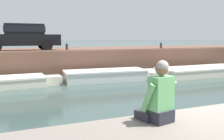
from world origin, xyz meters
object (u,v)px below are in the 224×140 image
at_px(boat_moored_east_cream, 198,71).
at_px(car_left_inner_black, 22,36).
at_px(boat_moored_west_cream, 1,83).
at_px(mooring_bollard_mid, 67,47).
at_px(person_seated_left, 159,98).
at_px(mooring_bollard_east, 161,46).
at_px(bottle_drink, 158,117).
at_px(boat_moored_central_white, 109,75).

bearing_deg(boat_moored_east_cream, car_left_inner_black, 159.53).
xyz_separation_m(boat_moored_west_cream, mooring_bollard_mid, (3.39, 1.51, 1.53)).
height_order(boat_moored_west_cream, person_seated_left, person_seated_left).
bearing_deg(mooring_bollard_east, car_left_inner_black, 169.03).
distance_m(car_left_inner_black, mooring_bollard_east, 8.61).
bearing_deg(boat_moored_west_cream, mooring_bollard_east, 8.95).
xyz_separation_m(person_seated_left, bottle_drink, (-0.05, -0.07, -0.28)).
distance_m(mooring_bollard_mid, person_seated_left, 10.68).
xyz_separation_m(car_left_inner_black, mooring_bollard_mid, (2.24, -1.63, -0.61)).
xyz_separation_m(boat_moored_east_cream, mooring_bollard_east, (-1.36, 2.02, 1.52)).
bearing_deg(boat_moored_east_cream, mooring_bollard_east, 123.91).
height_order(boat_moored_central_white, bottle_drink, bottle_drink).
bearing_deg(boat_moored_west_cream, bottle_drink, -75.05).
bearing_deg(boat_moored_central_white, bottle_drink, -107.37).
relative_size(boat_moored_west_cream, car_left_inner_black, 1.19).
bearing_deg(boat_moored_east_cream, mooring_bollard_mid, 165.02).
bearing_deg(mooring_bollard_east, person_seated_left, -123.64).
height_order(car_left_inner_black, mooring_bollard_east, car_left_inner_black).
bearing_deg(car_left_inner_black, bottle_drink, -83.97).
distance_m(mooring_bollard_mid, mooring_bollard_east, 6.19).
xyz_separation_m(car_left_inner_black, bottle_drink, (1.30, -12.33, -1.30)).
xyz_separation_m(boat_moored_central_white, bottle_drink, (-2.87, -9.17, 0.80)).
distance_m(boat_moored_east_cream, bottle_drink, 12.17).
distance_m(boat_moored_east_cream, car_left_inner_black, 10.66).
height_order(person_seated_left, bottle_drink, person_seated_left).
bearing_deg(bottle_drink, boat_moored_central_white, 72.63).
height_order(boat_moored_central_white, mooring_bollard_mid, mooring_bollard_mid).
height_order(boat_moored_central_white, person_seated_left, person_seated_left).
bearing_deg(car_left_inner_black, boat_moored_east_cream, -20.47).
relative_size(boat_moored_west_cream, mooring_bollard_mid, 11.58).
bearing_deg(person_seated_left, mooring_bollard_east, 56.36).
bearing_deg(boat_moored_central_white, mooring_bollard_mid, 141.57).
relative_size(boat_moored_central_white, car_left_inner_black, 1.22).
relative_size(boat_moored_central_white, mooring_bollard_east, 11.79).
xyz_separation_m(boat_moored_east_cream, bottle_drink, (-8.48, -8.68, 0.83)).
height_order(boat_moored_west_cream, bottle_drink, bottle_drink).
bearing_deg(boat_moored_east_cream, bottle_drink, -134.34).
bearing_deg(boat_moored_east_cream, person_seated_left, -134.39).
relative_size(mooring_bollard_mid, person_seated_left, 0.46).
bearing_deg(mooring_bollard_east, mooring_bollard_mid, 180.00).
bearing_deg(boat_moored_west_cream, boat_moored_east_cream, -2.67).
relative_size(boat_moored_east_cream, bottle_drink, 32.80).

